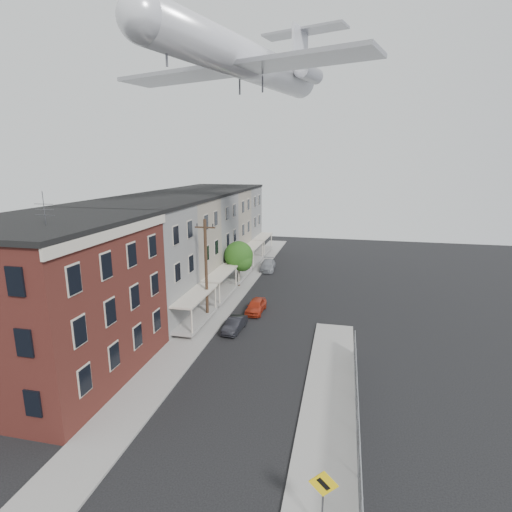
{
  "coord_description": "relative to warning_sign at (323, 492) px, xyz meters",
  "views": [
    {
      "loc": [
        5.88,
        -13.49,
        13.63
      ],
      "look_at": [
        0.97,
        8.37,
        8.37
      ],
      "focal_mm": 28.0,
      "sensor_mm": 36.0,
      "label": 1
    }
  ],
  "objects": [
    {
      "name": "row_house_c",
      "position": [
        -17.56,
        31.53,
        3.25
      ],
      "size": [
        11.98,
        7.0,
        10.3
      ],
      "color": "slate",
      "rests_on": "ground"
    },
    {
      "name": "curb_right",
      "position": [
        -1.55,
        7.03,
        -1.81
      ],
      "size": [
        0.15,
        26.0,
        0.14
      ],
      "primitive_type": "cube",
      "color": "gray",
      "rests_on": "ground"
    },
    {
      "name": "chainlink_fence",
      "position": [
        1.4,
        6.03,
        -0.89
      ],
      "size": [
        0.06,
        18.06,
        1.9
      ],
      "color": "gray",
      "rests_on": "ground"
    },
    {
      "name": "warning_sign",
      "position": [
        0.0,
        0.0,
        0.0
      ],
      "size": [
        1.1,
        0.11,
        2.8
      ],
      "color": "#515156",
      "rests_on": "ground"
    },
    {
      "name": "curb_left",
      "position": [
        -9.65,
        25.03,
        -1.81
      ],
      "size": [
        0.15,
        62.0,
        0.14
      ],
      "primitive_type": "cube",
      "color": "gray",
      "rests_on": "ground"
    },
    {
      "name": "utility_pole",
      "position": [
        -11.2,
        19.03,
        2.79
      ],
      "size": [
        1.8,
        0.26,
        9.0
      ],
      "color": "black",
      "rests_on": "ground"
    },
    {
      "name": "sidewalk_left",
      "position": [
        -11.1,
        25.03,
        -1.82
      ],
      "size": [
        3.0,
        62.0,
        0.12
      ],
      "primitive_type": "cube",
      "color": "gray",
      "rests_on": "ground"
    },
    {
      "name": "car_far",
      "position": [
        -9.2,
        36.74,
        -1.24
      ],
      "size": [
        2.17,
        4.56,
        1.28
      ],
      "primitive_type": "imported",
      "rotation": [
        0.0,
        0.0,
        0.09
      ],
      "color": "gray",
      "rests_on": "ground"
    },
    {
      "name": "car_near",
      "position": [
        -7.4,
        21.71,
        -1.26
      ],
      "size": [
        1.55,
        3.69,
        1.25
      ],
      "primitive_type": "imported",
      "rotation": [
        0.0,
        0.0,
        -0.02
      ],
      "color": "#AB2C16",
      "rests_on": "ground"
    },
    {
      "name": "row_house_d",
      "position": [
        -17.56,
        38.53,
        3.25
      ],
      "size": [
        11.98,
        7.0,
        10.3
      ],
      "color": "#6D6656",
      "rests_on": "ground"
    },
    {
      "name": "sidewalk_right",
      "position": [
        -0.1,
        7.03,
        -1.82
      ],
      "size": [
        3.0,
        26.0,
        0.12
      ],
      "primitive_type": "cube",
      "color": "gray",
      "rests_on": "ground"
    },
    {
      "name": "corner_building",
      "position": [
        -17.6,
        8.03,
        3.28
      ],
      "size": [
        10.31,
        12.3,
        12.15
      ],
      "color": "#3B1512",
      "rests_on": "ground"
    },
    {
      "name": "airplane",
      "position": [
        -8.31,
        22.99,
        20.08
      ],
      "size": [
        23.09,
        26.42,
        7.65
      ],
      "color": "silver",
      "rests_on": "ground"
    },
    {
      "name": "ground",
      "position": [
        -5.6,
        1.03,
        -1.88
      ],
      "size": [
        120.0,
        120.0,
        0.0
      ],
      "primitive_type": "plane",
      "color": "black",
      "rests_on": "ground"
    },
    {
      "name": "street_tree",
      "position": [
        -10.87,
        28.95,
        1.57
      ],
      "size": [
        3.22,
        3.2,
        5.2
      ],
      "color": "black",
      "rests_on": "ground"
    },
    {
      "name": "row_house_e",
      "position": [
        -17.56,
        45.53,
        3.25
      ],
      "size": [
        11.98,
        7.0,
        10.3
      ],
      "color": "slate",
      "rests_on": "ground"
    },
    {
      "name": "car_mid",
      "position": [
        -8.19,
        17.21,
        -1.32
      ],
      "size": [
        1.46,
        3.5,
        1.12
      ],
      "primitive_type": "imported",
      "rotation": [
        0.0,
        0.0,
        -0.08
      ],
      "color": "black",
      "rests_on": "ground"
    },
    {
      "name": "row_house_b",
      "position": [
        -17.56,
        24.53,
        3.25
      ],
      "size": [
        11.98,
        7.0,
        10.3
      ],
      "color": "#6D6656",
      "rests_on": "ground"
    },
    {
      "name": "row_house_a",
      "position": [
        -17.56,
        17.53,
        3.25
      ],
      "size": [
        11.98,
        7.0,
        10.3
      ],
      "color": "slate",
      "rests_on": "ground"
    }
  ]
}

